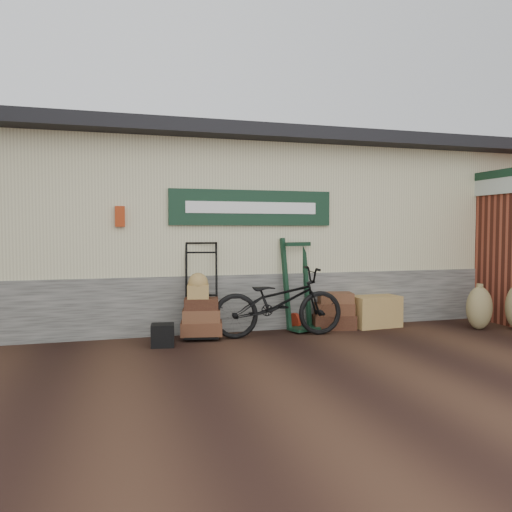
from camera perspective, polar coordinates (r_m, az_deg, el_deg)
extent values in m
plane|color=black|center=(7.17, 4.04, -9.93)|extent=(80.00, 80.00, 0.00)
cube|color=#4C4C47|center=(9.69, -1.57, -3.84)|extent=(14.00, 3.54, 0.90)
cube|color=#BCB58A|center=(9.62, -1.58, 5.06)|extent=(14.00, 3.50, 2.10)
cube|color=black|center=(9.59, -1.36, 11.97)|extent=(14.40, 4.10, 0.20)
cube|color=black|center=(7.83, -0.44, 5.53)|extent=(2.60, 0.06, 0.55)
cube|color=white|center=(7.80, -0.37, 5.54)|extent=(2.10, 0.01, 0.18)
cube|color=#992B0A|center=(7.53, -15.29, 4.38)|extent=(0.14, 0.10, 0.30)
cube|color=maroon|center=(10.53, 26.40, 1.03)|extent=(1.60, 4.50, 2.60)
cube|color=#194C2D|center=(9.26, 26.99, 7.29)|extent=(0.04, 2.40, 0.28)
cube|color=black|center=(9.28, 27.01, 8.52)|extent=(0.05, 2.50, 0.14)
cube|color=olive|center=(8.57, 13.35, -6.13)|extent=(0.83, 0.58, 0.51)
cube|color=black|center=(7.06, -10.61, -8.89)|extent=(0.34, 0.31, 0.31)
imported|color=black|center=(7.51, 2.57, -4.85)|extent=(0.80, 2.03, 1.16)
ellipsoid|color=olive|center=(8.84, 24.16, -5.44)|extent=(0.48, 0.42, 0.70)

